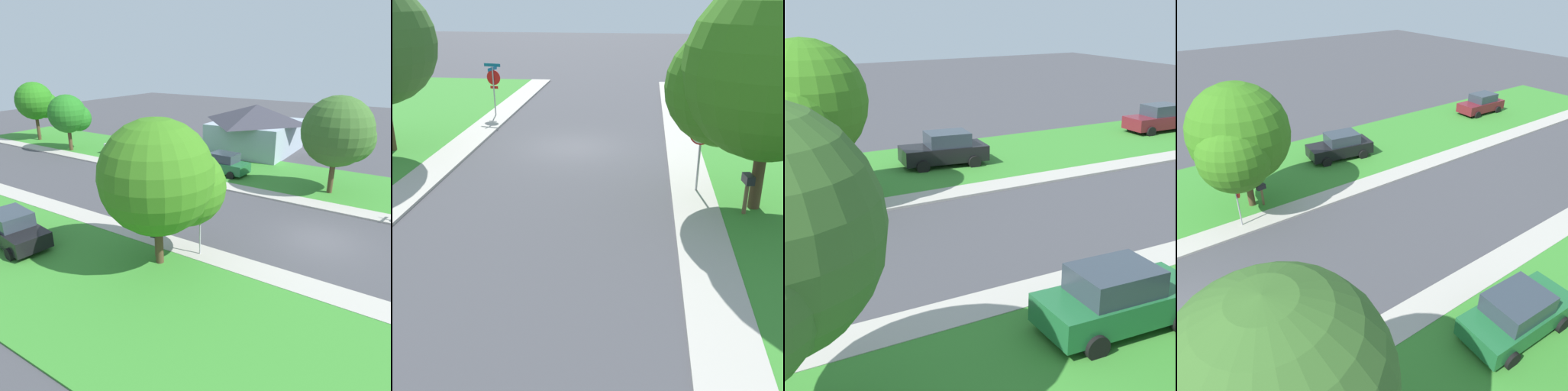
% 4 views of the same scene
% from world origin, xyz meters
% --- Properties ---
extents(sidewalk_east, '(1.40, 56.00, 0.10)m').
position_xyz_m(sidewalk_east, '(4.70, 12.00, 0.05)').
color(sidewalk_east, '#ADA89E').
rests_on(sidewalk_east, ground).
extents(sidewalk_west, '(1.40, 56.00, 0.10)m').
position_xyz_m(sidewalk_west, '(-4.70, 12.00, 0.05)').
color(sidewalk_west, '#ADA89E').
rests_on(sidewalk_west, ground).
extents(lawn_west, '(8.00, 56.00, 0.08)m').
position_xyz_m(lawn_west, '(-9.40, 12.00, 0.04)').
color(lawn_west, '#38842D').
rests_on(lawn_west, ground).
extents(stop_sign_far_corner, '(0.92, 0.92, 2.77)m').
position_xyz_m(stop_sign_far_corner, '(-4.82, 4.50, 1.89)').
color(stop_sign_far_corner, '#9E9EA3').
rests_on(stop_sign_far_corner, ground).
extents(car_black_far_down_street, '(2.49, 4.51, 1.76)m').
position_xyz_m(car_black_far_down_street, '(-8.96, 12.92, 0.87)').
color(car_black_far_down_street, black).
rests_on(car_black_far_down_street, ground).
extents(car_green_kerbside_mid, '(2.22, 4.39, 1.76)m').
position_xyz_m(car_green_kerbside_mid, '(7.33, 9.96, 0.87)').
color(car_green_kerbside_mid, '#1E6033').
rests_on(car_green_kerbside_mid, ground).
extents(car_maroon_driveway_right, '(2.13, 4.35, 1.76)m').
position_xyz_m(car_maroon_driveway_right, '(-9.75, 28.36, 0.87)').
color(car_maroon_driveway_right, maroon).
rests_on(car_maroon_driveway_right, ground).
extents(tree_corner_large, '(5.43, 5.05, 6.72)m').
position_xyz_m(tree_corner_large, '(-6.16, 5.43, 4.03)').
color(tree_corner_large, '#4C3823').
rests_on(tree_corner_large, ground).
extents(mailbox, '(0.31, 0.51, 1.31)m').
position_xyz_m(mailbox, '(-6.07, 6.12, 1.01)').
color(mailbox, brown).
rests_on(mailbox, ground).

